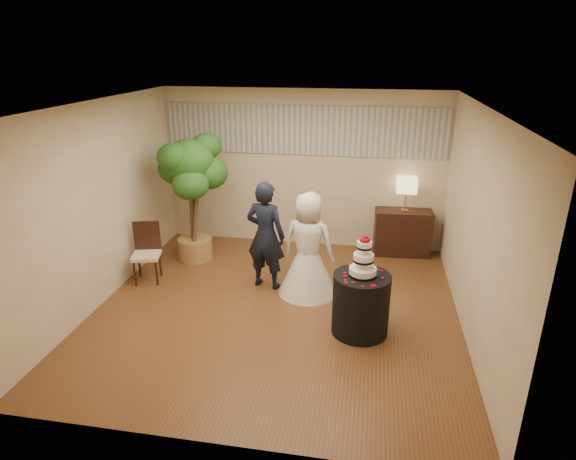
% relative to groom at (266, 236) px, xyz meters
% --- Properties ---
extents(floor, '(5.00, 5.00, 0.00)m').
position_rel_groom_xyz_m(floor, '(0.29, -0.68, -0.83)').
color(floor, brown).
rests_on(floor, ground).
extents(ceiling, '(5.00, 5.00, 0.00)m').
position_rel_groom_xyz_m(ceiling, '(0.29, -0.68, 1.97)').
color(ceiling, white).
rests_on(ceiling, wall_back).
extents(wall_back, '(5.00, 0.06, 2.80)m').
position_rel_groom_xyz_m(wall_back, '(0.29, 1.82, 0.57)').
color(wall_back, beige).
rests_on(wall_back, ground).
extents(wall_front, '(5.00, 0.06, 2.80)m').
position_rel_groom_xyz_m(wall_front, '(0.29, -3.18, 0.57)').
color(wall_front, beige).
rests_on(wall_front, ground).
extents(wall_left, '(0.06, 5.00, 2.80)m').
position_rel_groom_xyz_m(wall_left, '(-2.21, -0.68, 0.57)').
color(wall_left, beige).
rests_on(wall_left, ground).
extents(wall_right, '(0.06, 5.00, 2.80)m').
position_rel_groom_xyz_m(wall_right, '(2.79, -0.68, 0.57)').
color(wall_right, beige).
rests_on(wall_right, ground).
extents(mural_border, '(4.90, 0.02, 0.85)m').
position_rel_groom_xyz_m(mural_border, '(0.29, 1.80, 1.27)').
color(mural_border, '#AAA99E').
rests_on(mural_border, wall_back).
extents(groom, '(0.68, 0.52, 1.66)m').
position_rel_groom_xyz_m(groom, '(0.00, 0.00, 0.00)').
color(groom, black).
rests_on(groom, floor).
extents(bride, '(1.01, 1.01, 1.56)m').
position_rel_groom_xyz_m(bride, '(0.65, -0.10, -0.05)').
color(bride, white).
rests_on(bride, floor).
extents(cake_table, '(0.72, 0.72, 0.81)m').
position_rel_groom_xyz_m(cake_table, '(1.46, -1.04, -0.43)').
color(cake_table, black).
rests_on(cake_table, floor).
extents(wedding_cake, '(0.34, 0.34, 0.54)m').
position_rel_groom_xyz_m(wedding_cake, '(1.46, -1.04, 0.25)').
color(wedding_cake, white).
rests_on(wedding_cake, cake_table).
extents(console, '(0.99, 0.49, 0.81)m').
position_rel_groom_xyz_m(console, '(2.10, 1.61, -0.43)').
color(console, black).
rests_on(console, floor).
extents(table_lamp, '(0.33, 0.33, 0.58)m').
position_rel_groom_xyz_m(table_lamp, '(2.10, 1.61, 0.27)').
color(table_lamp, beige).
rests_on(table_lamp, console).
extents(ficus_tree, '(1.37, 1.37, 2.19)m').
position_rel_groom_xyz_m(ficus_tree, '(-1.43, 0.78, 0.26)').
color(ficus_tree, '#255B1C').
rests_on(ficus_tree, floor).
extents(side_chair, '(0.52, 0.54, 0.93)m').
position_rel_groom_xyz_m(side_chair, '(-1.86, -0.16, -0.37)').
color(side_chair, black).
rests_on(side_chair, floor).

